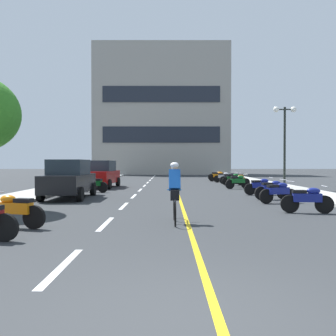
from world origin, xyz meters
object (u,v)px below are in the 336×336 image
motorcycle_2 (308,199)px  motorcycle_4 (273,189)px  motorcycle_8 (239,180)px  street_lamp_mid (286,128)px  motorcycle_7 (239,181)px  motorcycle_3 (279,192)px  motorcycle_10 (231,178)px  parked_car_near (70,179)px  motorcycle_12 (219,176)px  motorcycle_9 (234,179)px  parked_car_mid (102,174)px  motorcycle_1 (15,210)px  motorcycle_11 (225,177)px  cyclist_rider (175,191)px  motorcycle_5 (262,186)px  motorcycle_13 (218,175)px  motorcycle_6 (95,184)px

motorcycle_2 → motorcycle_4: bearing=88.4°
motorcycle_2 → motorcycle_8: bearing=88.9°
street_lamp_mid → motorcycle_7: 4.44m
motorcycle_3 → motorcycle_10: size_ratio=1.00×
parked_car_near → motorcycle_7: 10.97m
street_lamp_mid → motorcycle_12: (-2.85, 9.31, -3.37)m
motorcycle_9 → motorcycle_12: same height
parked_car_mid → motorcycle_7: size_ratio=2.58×
motorcycle_1 → motorcycle_11: same height
motorcycle_10 → cyclist_rider: bearing=-104.6°
parked_car_near → motorcycle_4: bearing=-3.5°
motorcycle_5 → motorcycle_13: bearing=90.5°
motorcycle_7 → motorcycle_6: bearing=-162.7°
motorcycle_3 → motorcycle_5: 3.68m
parked_car_near → motorcycle_4: size_ratio=2.51×
street_lamp_mid → motorcycle_12: size_ratio=2.99×
parked_car_mid → motorcycle_2: size_ratio=2.53×
street_lamp_mid → motorcycle_7: size_ratio=3.06×
street_lamp_mid → parked_car_mid: (-11.83, 1.44, -2.93)m
motorcycle_2 → motorcycle_4: size_ratio=1.01×
motorcycle_1 → motorcycle_3: (8.49, 5.56, 0.00)m
motorcycle_2 → motorcycle_8: 12.81m
motorcycle_6 → motorcycle_10: bearing=41.6°
parked_car_near → motorcycle_3: bearing=-12.6°
motorcycle_3 → cyclist_rider: size_ratio=0.95×
motorcycle_3 → motorcycle_1: bearing=-146.8°
motorcycle_8 → motorcycle_11: (-0.18, 5.25, 0.00)m
parked_car_mid → motorcycle_3: parked_car_mid is taller
motorcycle_1 → motorcycle_7: bearing=58.4°
motorcycle_3 → motorcycle_13: (0.09, 18.95, 0.00)m
parked_car_near → motorcycle_13: parked_car_near is taller
motorcycle_12 → motorcycle_8: bearing=-87.0°
motorcycle_2 → motorcycle_5: bearing=88.5°
motorcycle_3 → motorcycle_9: same height
motorcycle_2 → motorcycle_6: bearing=136.8°
street_lamp_mid → motorcycle_4: bearing=-112.6°
motorcycle_7 → motorcycle_9: bearing=84.3°
motorcycle_3 → motorcycle_7: 8.10m
parked_car_near → motorcycle_2: (9.28, -4.93, -0.44)m
parked_car_mid → motorcycle_12: size_ratio=2.52×
motorcycle_8 → motorcycle_9: 1.70m
motorcycle_5 → motorcycle_13: (-0.14, 15.27, 0.00)m
motorcycle_9 → cyclist_rider: bearing=-105.9°
motorcycle_7 → motorcycle_13: bearing=89.1°
street_lamp_mid → motorcycle_6: size_ratio=3.09×
motorcycle_13 → motorcycle_2: bearing=-90.1°
motorcycle_2 → motorcycle_4: (0.12, 4.36, 0.00)m
motorcycle_7 → street_lamp_mid: bearing=-7.1°
motorcycle_2 → motorcycle_11: same height
street_lamp_mid → motorcycle_5: street_lamp_mid is taller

